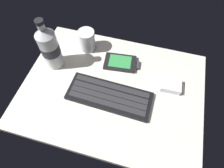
{
  "coord_description": "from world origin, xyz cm",
  "views": [
    {
      "loc": [
        9.17,
        -32.83,
        59.03
      ],
      "look_at": [
        0.0,
        0.0,
        3.0
      ],
      "focal_mm": 30.54,
      "sensor_mm": 36.0,
      "label": 1
    }
  ],
  "objects_px": {
    "water_bottle": "(50,47)",
    "charger_block": "(171,85)",
    "handheld_device": "(122,63)",
    "keyboard": "(109,96)",
    "juice_cup": "(87,41)"
  },
  "relations": [
    {
      "from": "water_bottle",
      "to": "charger_block",
      "type": "bearing_deg",
      "value": 1.44
    },
    {
      "from": "handheld_device",
      "to": "keyboard",
      "type": "bearing_deg",
      "value": -92.43
    },
    {
      "from": "keyboard",
      "to": "charger_block",
      "type": "bearing_deg",
      "value": 25.96
    },
    {
      "from": "handheld_device",
      "to": "juice_cup",
      "type": "height_order",
      "value": "juice_cup"
    },
    {
      "from": "juice_cup",
      "to": "water_bottle",
      "type": "xyz_separation_m",
      "value": [
        -0.09,
        -0.11,
        0.05
      ]
    },
    {
      "from": "juice_cup",
      "to": "charger_block",
      "type": "distance_m",
      "value": 0.36
    },
    {
      "from": "keyboard",
      "to": "handheld_device",
      "type": "relative_size",
      "value": 2.2
    },
    {
      "from": "handheld_device",
      "to": "juice_cup",
      "type": "relative_size",
      "value": 1.57
    },
    {
      "from": "handheld_device",
      "to": "charger_block",
      "type": "relative_size",
      "value": 1.9
    },
    {
      "from": "water_bottle",
      "to": "charger_block",
      "type": "distance_m",
      "value": 0.45
    },
    {
      "from": "keyboard",
      "to": "handheld_device",
      "type": "xyz_separation_m",
      "value": [
        0.01,
        0.15,
        -0.0
      ]
    },
    {
      "from": "charger_block",
      "to": "water_bottle",
      "type": "bearing_deg",
      "value": -178.56
    },
    {
      "from": "handheld_device",
      "to": "charger_block",
      "type": "bearing_deg",
      "value": -15.62
    },
    {
      "from": "handheld_device",
      "to": "juice_cup",
      "type": "distance_m",
      "value": 0.16
    },
    {
      "from": "keyboard",
      "to": "juice_cup",
      "type": "distance_m",
      "value": 0.25
    }
  ]
}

